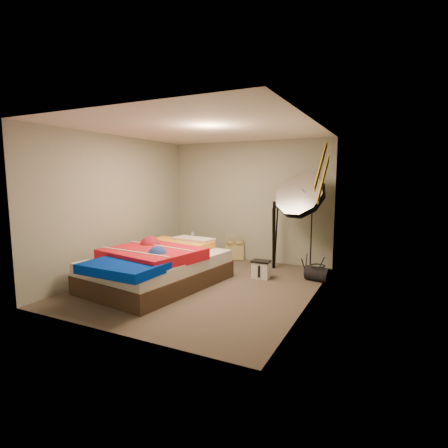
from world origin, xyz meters
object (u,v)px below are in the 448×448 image
Objects in this scene: camera_case at (261,270)px; camera_tripod at (274,230)px; wrapping_roll at (191,246)px; duffel_bag at (318,274)px; bed at (158,266)px; photo_umbrella at (301,197)px; tote_bag at (235,250)px.

camera_case is 0.22× the size of camera_tripod.
wrapping_roll reaches higher than duffel_bag.
bed is 1.92× the size of camera_tripod.
camera_tripod reaches higher than duffel_bag.
photo_umbrella reaches higher than camera_case.
tote_bag is at bearing 80.28° from bed.
wrapping_roll is at bearing -171.02° from tote_bag.
wrapping_roll is 0.31× the size of photo_umbrella.
wrapping_roll is 2.09× the size of camera_case.
wrapping_roll is 0.47× the size of camera_tripod.
photo_umbrella reaches higher than bed.
bed is at bearing -76.39° from wrapping_roll.
camera_tripod is at bearing 90.17° from camera_case.
duffel_bag is 0.16× the size of bed.
camera_case is (1.01, -1.09, -0.05)m from tote_bag.
camera_case is at bearing -68.69° from tote_bag.
photo_umbrella is at bearing 49.13° from camera_case.
camera_case is at bearing -129.80° from photo_umbrella.
camera_case is at bearing -18.97° from wrapping_roll.
wrapping_roll is at bearing -175.62° from camera_tripod.
bed is at bearing -142.07° from camera_case.
bed reaches higher than camera_case.
tote_bag is 1.18m from camera_tripod.
wrapping_roll is (-0.80, -0.47, 0.11)m from tote_bag.
camera_tripod is (-0.54, 0.13, -0.66)m from photo_umbrella.
tote_bag is 2.11m from duffel_bag.
wrapping_roll is 2.76m from duffel_bag.
photo_umbrella is at bearing 42.50° from bed.
bed reaches higher than tote_bag.
tote_bag is at bearing 30.37° from wrapping_roll.
tote_bag is 0.93m from wrapping_roll.
photo_umbrella reaches higher than camera_tripod.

